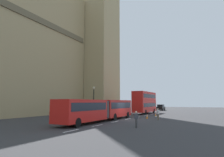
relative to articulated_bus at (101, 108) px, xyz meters
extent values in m
plane|color=#333335|center=(4.07, -1.99, -1.75)|extent=(160.00, 160.00, 0.00)
cube|color=silver|center=(-8.76, -1.99, -1.74)|extent=(2.20, 0.16, 0.01)
cube|color=silver|center=(-4.16, -1.99, -1.74)|extent=(2.20, 0.16, 0.01)
cube|color=silver|center=(0.44, -1.99, -1.74)|extent=(2.20, 0.16, 0.01)
cube|color=silver|center=(5.04, -1.99, -1.74)|extent=(2.20, 0.16, 0.01)
cube|color=silver|center=(9.64, -1.99, -1.74)|extent=(2.20, 0.16, 0.01)
cube|color=silver|center=(14.24, -1.99, -1.74)|extent=(2.20, 0.16, 0.01)
cube|color=silver|center=(18.84, -1.99, -1.74)|extent=(2.20, 0.16, 0.01)
cube|color=tan|center=(22.09, 14.01, 23.47)|extent=(9.54, 9.54, 50.44)
cube|color=red|center=(4.35, 0.01, -0.10)|extent=(7.80, 2.50, 2.50)
cube|color=#1E232D|center=(4.35, 0.01, 0.35)|extent=(7.18, 2.54, 0.90)
cube|color=red|center=(-4.35, 0.01, -0.10)|extent=(7.80, 2.50, 2.50)
cube|color=#1E232D|center=(-4.35, 0.01, 0.35)|extent=(7.18, 2.54, 0.90)
cylinder|color=#3F3F3F|center=(0.00, 0.01, -0.10)|extent=(2.38, 2.38, 2.25)
cylinder|color=black|center=(6.84, -1.12, -1.25)|extent=(1.00, 0.30, 1.00)
cylinder|color=black|center=(2.01, -1.12, -1.25)|extent=(1.00, 0.30, 1.00)
cylinder|color=black|center=(-6.69, -1.12, -1.25)|extent=(1.00, 0.30, 1.00)
cube|color=red|center=(20.31, 0.01, -0.15)|extent=(10.77, 2.50, 2.40)
cube|color=black|center=(20.31, 0.01, 0.20)|extent=(9.69, 2.54, 0.84)
cube|color=red|center=(20.31, 0.01, 2.10)|extent=(10.55, 2.50, 2.10)
cube|color=black|center=(20.31, 0.01, 2.20)|extent=(9.69, 2.54, 0.84)
cylinder|color=black|center=(23.76, -1.12, -1.25)|extent=(1.00, 0.30, 1.00)
cylinder|color=black|center=(16.87, -1.12, -1.25)|extent=(1.00, 0.30, 1.00)
cube|color=black|center=(37.59, 0.25, -1.05)|extent=(4.40, 1.80, 0.90)
cube|color=black|center=(37.39, 0.25, -0.25)|extent=(2.46, 1.66, 0.70)
cylinder|color=black|center=(39.00, -0.56, -1.43)|extent=(0.64, 0.30, 0.64)
cylinder|color=black|center=(36.18, -0.56, -1.43)|extent=(0.64, 0.30, 0.64)
cube|color=black|center=(6.92, -4.43, -1.73)|extent=(0.36, 0.36, 0.03)
cone|color=orange|center=(6.92, -4.43, -1.44)|extent=(0.28, 0.28, 0.55)
cylinder|color=white|center=(6.92, -4.43, -1.41)|extent=(0.17, 0.17, 0.08)
cube|color=black|center=(9.65, -3.67, -1.73)|extent=(0.36, 0.36, 0.03)
cone|color=orange|center=(9.65, -3.67, -1.44)|extent=(0.28, 0.28, 0.55)
cylinder|color=white|center=(9.65, -3.67, -1.41)|extent=(0.17, 0.17, 0.08)
cube|color=black|center=(13.35, -4.19, -1.73)|extent=(0.36, 0.36, 0.03)
cone|color=orange|center=(13.35, -4.19, -1.44)|extent=(0.28, 0.28, 0.55)
cylinder|color=white|center=(13.35, -4.19, -1.41)|extent=(0.17, 0.17, 0.08)
cylinder|color=black|center=(5.38, 4.51, -1.60)|extent=(0.32, 0.32, 0.30)
cylinder|color=black|center=(5.38, 4.51, 0.65)|extent=(0.16, 0.16, 4.80)
sphere|color=beige|center=(5.38, 4.51, 3.30)|extent=(0.44, 0.44, 0.44)
cylinder|color=#333333|center=(-4.10, -6.57, -1.32)|extent=(0.16, 0.16, 0.86)
cylinder|color=#333333|center=(-3.90, -6.54, -1.32)|extent=(0.16, 0.16, 0.86)
cube|color=#3F3F47|center=(-4.00, -6.56, -0.59)|extent=(0.30, 0.43, 0.60)
sphere|color=beige|center=(-4.00, -6.56, -0.17)|extent=(0.22, 0.22, 0.22)
cylinder|color=#726651|center=(5.81, -6.36, -1.32)|extent=(0.16, 0.16, 0.86)
cylinder|color=#726651|center=(5.72, -6.54, -1.32)|extent=(0.16, 0.16, 0.86)
cube|color=silver|center=(5.76, -6.45, -0.59)|extent=(0.47, 0.40, 0.60)
sphere|color=tan|center=(5.76, -6.45, -0.17)|extent=(0.22, 0.22, 0.22)
camera|label=1|loc=(-23.32, -13.47, 0.88)|focal=31.17mm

